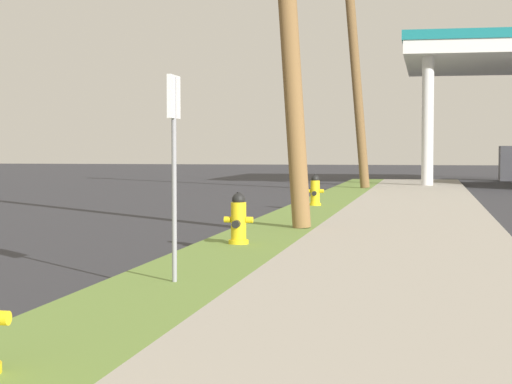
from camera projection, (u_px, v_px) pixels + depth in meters
fire_hydrant_second at (238, 221)px, 12.74m from camera, size 0.42×0.38×0.74m
fire_hydrant_third at (315, 192)px, 21.30m from camera, size 0.42×0.37×0.74m
utility_pole_background at (355, 61)px, 30.18m from camera, size 1.42×1.51×8.51m
street_sign_post at (174, 135)px, 9.06m from camera, size 0.05×0.36×2.12m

